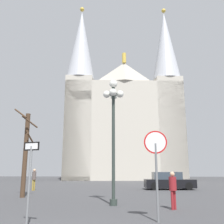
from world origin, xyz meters
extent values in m
cube|color=#BCB5A5|center=(0.89, 40.12, 8.14)|extent=(20.71, 12.55, 16.28)
pyramid|color=#BCB5A5|center=(1.30, 35.78, 18.03)|extent=(7.08, 2.65, 3.50)
cylinder|color=gold|center=(1.30, 35.78, 20.68)|extent=(0.70, 0.70, 1.80)
cube|color=#BCB5A5|center=(-6.44, 36.27, 8.56)|extent=(4.85, 4.85, 17.13)
cone|color=#B7BAC1|center=(-6.44, 36.27, 23.84)|extent=(4.89, 4.89, 13.43)
sphere|color=gold|center=(-6.44, 36.27, 30.96)|extent=(0.80, 0.80, 0.80)
cube|color=#BCB5A5|center=(8.81, 37.73, 8.56)|extent=(4.85, 4.85, 17.13)
cone|color=#B7BAC1|center=(8.81, 37.73, 23.84)|extent=(4.89, 4.89, 13.43)
sphere|color=gold|center=(8.81, 37.73, 30.96)|extent=(0.80, 0.80, 0.80)
cylinder|color=slate|center=(2.95, 2.97, 1.28)|extent=(0.08, 0.08, 2.56)
cylinder|color=red|center=(2.95, 2.97, 2.60)|extent=(0.80, 0.07, 0.79)
cylinder|color=white|center=(2.95, 2.94, 2.60)|extent=(0.70, 0.03, 0.70)
cylinder|color=slate|center=(-0.96, 1.71, 1.19)|extent=(0.07, 0.07, 2.38)
cube|color=black|center=(-0.96, 1.71, 2.38)|extent=(0.54, 0.21, 0.26)
cube|color=white|center=(-0.96, 1.70, 2.38)|extent=(0.45, 0.16, 0.18)
cylinder|color=#2D3833|center=(1.24, 6.87, 2.94)|extent=(0.16, 0.16, 5.89)
cylinder|color=#2D3833|center=(1.24, 6.87, 0.15)|extent=(0.36, 0.36, 0.30)
sphere|color=white|center=(1.24, 6.87, 6.10)|extent=(0.42, 0.42, 0.42)
sphere|color=white|center=(1.59, 6.87, 5.53)|extent=(0.37, 0.37, 0.37)
cylinder|color=#2D3833|center=(1.41, 6.87, 5.53)|extent=(0.05, 0.35, 0.05)
sphere|color=white|center=(1.24, 7.22, 5.53)|extent=(0.37, 0.37, 0.37)
cylinder|color=#2D3833|center=(1.24, 7.04, 5.53)|extent=(0.35, 0.05, 0.05)
sphere|color=white|center=(0.89, 6.87, 5.53)|extent=(0.37, 0.37, 0.37)
cylinder|color=#2D3833|center=(1.06, 6.87, 5.53)|extent=(0.05, 0.35, 0.05)
sphere|color=white|center=(1.24, 6.52, 5.53)|extent=(0.37, 0.37, 0.37)
cylinder|color=#2D3833|center=(1.24, 6.69, 5.53)|extent=(0.35, 0.05, 0.05)
cylinder|color=#473323|center=(-4.58, 10.09, 2.63)|extent=(0.29, 0.29, 5.26)
cylinder|color=#473323|center=(-4.27, 9.69, 4.65)|extent=(0.91, 0.72, 0.73)
cylinder|color=#473323|center=(-4.87, 9.57, 5.18)|extent=(1.13, 0.69, 0.78)
cylinder|color=#473323|center=(-4.26, 9.99, 3.60)|extent=(0.31, 0.74, 0.70)
cube|color=black|center=(5.45, 17.38, 0.50)|extent=(4.36, 2.10, 0.70)
cube|color=#333D47|center=(5.24, 17.37, 1.16)|extent=(2.49, 1.78, 0.62)
cylinder|color=black|center=(6.83, 18.29, 0.32)|extent=(0.65, 0.27, 0.64)
cylinder|color=black|center=(6.94, 16.68, 0.32)|extent=(0.65, 0.27, 0.64)
cylinder|color=black|center=(3.95, 18.09, 0.32)|extent=(0.65, 0.27, 0.64)
cylinder|color=black|center=(4.07, 16.47, 0.32)|extent=(0.65, 0.27, 0.64)
cylinder|color=maroon|center=(3.96, 5.80, 0.39)|extent=(0.12, 0.12, 0.79)
cylinder|color=maroon|center=(3.84, 5.69, 0.39)|extent=(0.12, 0.12, 0.79)
cylinder|color=maroon|center=(3.90, 5.74, 1.08)|extent=(0.32, 0.32, 0.59)
sphere|color=tan|center=(3.90, 5.74, 1.48)|extent=(0.21, 0.21, 0.21)
cylinder|color=olive|center=(-5.92, 15.32, 0.43)|extent=(0.12, 0.12, 0.86)
cylinder|color=olive|center=(-5.83, 15.46, 0.43)|extent=(0.12, 0.12, 0.86)
cylinder|color=#594C47|center=(-5.88, 15.39, 1.18)|extent=(0.32, 0.32, 0.65)
sphere|color=tan|center=(-5.88, 15.39, 1.62)|extent=(0.23, 0.23, 0.23)
camera|label=1|loc=(2.05, -6.06, 1.67)|focal=41.35mm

